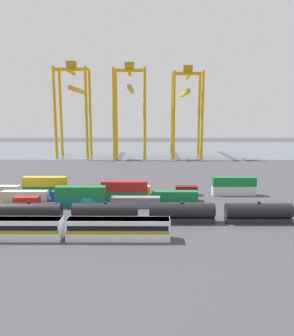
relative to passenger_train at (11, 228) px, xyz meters
The scene contains 23 objects.
ground_plane 59.37m from the passenger_train, 80.18° to the left, with size 420.00×420.00×0.00m, color #424247.
harbour_water 161.24m from the passenger_train, 86.40° to the left, with size 400.00×110.00×0.01m, color slate.
passenger_train is the anchor object (origin of this frame).
freight_tank_row 33.25m from the passenger_train, 16.52° to the left, with size 77.75×3.06×4.52m.
shipping_container_2 21.38m from the passenger_train, 103.48° to the left, with size 6.04×2.44×2.60m, color #AD211C.
shipping_container_3 22.40m from the passenger_train, 68.15° to the left, with size 12.10×2.44×2.60m, color #146066.
shipping_container_4 22.45m from the passenger_train, 68.15° to the left, with size 12.10×2.44×2.60m, color #197538.
shipping_container_5 30.01m from the passenger_train, 43.83° to the left, with size 12.10×2.44×2.60m, color slate.
shipping_container_8 28.02m from the passenger_train, 106.16° to the left, with size 12.10×2.44×2.60m, color silver.
shipping_container_9 27.45m from the passenger_train, 78.68° to the left, with size 12.10×2.44×2.60m, color #1C4299.
shipping_container_10 32.70m from the passenger_train, 55.39° to the left, with size 12.10×2.44×2.60m, color #197538.
shipping_container_11 32.73m from the passenger_train, 55.39° to the left, with size 12.10×2.44×2.60m, color #AD211C.
shipping_container_12 41.62m from the passenger_train, 40.28° to the left, with size 12.10×2.44×2.60m, color #197538.
shipping_container_14 33.33m from the passenger_train, 97.61° to the left, with size 12.10×2.44×2.60m, color #197538.
shipping_container_15 33.36m from the passenger_train, 97.61° to the left, with size 12.10×2.44×2.60m, color gold.
shipping_container_16 34.22m from the passenger_train, 74.86° to the left, with size 12.10×2.44×2.60m, color maroon.
shipping_container_17 39.85m from the passenger_train, 55.99° to the left, with size 6.04×2.44×2.60m, color gold.
shipping_container_18 48.59m from the passenger_train, 42.83° to the left, with size 6.04×2.44×2.60m, color maroon.
shipping_container_19 59.07m from the passenger_train, 33.99° to the left, with size 12.10×2.44×2.60m, color silver.
shipping_container_20 59.09m from the passenger_train, 33.99° to the left, with size 12.10×2.44×2.60m, color #197538.
gantry_crane_west 124.71m from the passenger_train, 97.32° to the left, with size 17.86×37.03×50.16m.
gantry_crane_central 125.18m from the passenger_train, 82.99° to the left, with size 17.49×40.73×49.60m.
gantry_crane_east 132.34m from the passenger_train, 69.56° to the left, with size 16.34×41.75×47.99m.
Camera 1 is at (14.82, -73.54, 22.20)m, focal length 34.18 mm.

